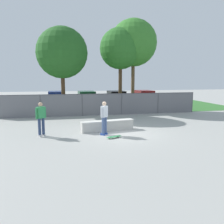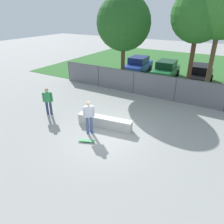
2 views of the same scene
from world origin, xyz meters
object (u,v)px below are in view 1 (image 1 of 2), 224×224
object	(u,v)px
skateboard	(114,137)
car_red	(145,98)
tree_near_left	(62,53)
car_black	(117,99)
car_blue	(57,99)
bystander	(41,118)
concrete_ledge	(108,126)
skateboarder	(104,117)
car_green	(87,99)
tree_mid	(133,43)
tree_near_right	(120,49)

from	to	relation	value
skateboard	car_red	bearing A→B (deg)	63.94
tree_near_left	car_black	distance (m)	8.07
car_blue	car_red	xyz separation A→B (m)	(9.38, -0.27, 0.00)
skateboard	bystander	xyz separation A→B (m)	(-3.67, 1.14, 0.94)
concrete_ledge	skateboard	size ratio (longest dim) A/B	3.89
tree_near_left	car_blue	xyz separation A→B (m)	(-0.67, 4.68, -4.20)
skateboarder	car_blue	bearing A→B (deg)	102.68
car_blue	car_black	xyz separation A→B (m)	(6.17, -0.53, 0.00)
car_blue	car_green	bearing A→B (deg)	-7.16
car_red	tree_mid	bearing A→B (deg)	-127.60
car_blue	skateboarder	bearing A→B (deg)	-77.32
concrete_ledge	car_black	xyz separation A→B (m)	(3.05, 10.80, 0.53)
tree_near_left	skateboard	bearing A→B (deg)	-73.65
car_green	bystander	world-z (taller)	bystander
concrete_ledge	car_red	bearing A→B (deg)	60.48
car_black	bystander	xyz separation A→B (m)	(-6.71, -11.38, 0.17)
concrete_ledge	car_blue	distance (m)	11.76
tree_near_left	car_black	world-z (taller)	tree_near_left
car_green	car_red	world-z (taller)	same
tree_mid	concrete_ledge	bearing A→B (deg)	-116.19
car_green	car_blue	bearing A→B (deg)	172.84
tree_near_left	car_black	xyz separation A→B (m)	(5.50, 4.15, -4.20)
tree_near_left	car_red	distance (m)	10.63
concrete_ledge	car_green	world-z (taller)	car_green
car_black	tree_mid	bearing A→B (deg)	-70.78
tree_mid	bystander	bearing A→B (deg)	-131.36
bystander	car_black	bearing A→B (deg)	59.46
tree_near_right	skateboard	bearing A→B (deg)	-105.76
car_red	concrete_ledge	bearing A→B (deg)	-119.52
concrete_ledge	tree_near_left	size ratio (longest dim) A/B	0.45
car_black	car_red	bearing A→B (deg)	4.65
skateboard	tree_near_right	xyz separation A→B (m)	(2.66, 9.44, 5.54)
tree_mid	car_green	xyz separation A→B (m)	(-4.06, 2.84, -5.35)
skateboarder	skateboard	xyz separation A→B (m)	(0.37, -0.78, -0.94)
tree_near_left	bystander	distance (m)	8.37
skateboard	tree_mid	distance (m)	12.24
skateboarder	bystander	distance (m)	3.32
tree_near_left	tree_near_right	size ratio (longest dim) A/B	0.95
bystander	tree_mid	bearing A→B (deg)	48.64
skateboard	car_green	bearing A→B (deg)	90.36
car_blue	tree_mid	bearing A→B (deg)	-24.38
car_green	car_red	size ratio (longest dim) A/B	1.00
skateboard	car_blue	xyz separation A→B (m)	(-3.13, 13.05, 0.77)
car_blue	bystander	bearing A→B (deg)	-92.62
skateboard	car_black	distance (m)	12.91
car_green	car_black	xyz separation A→B (m)	(3.12, -0.15, 0.00)
skateboarder	car_black	world-z (taller)	skateboarder
concrete_ledge	tree_mid	xyz separation A→B (m)	(3.99, 8.11, 5.88)
skateboard	bystander	distance (m)	3.96
bystander	concrete_ledge	bearing A→B (deg)	8.93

